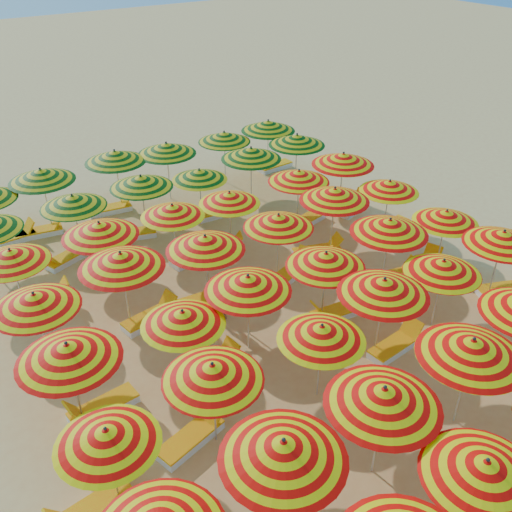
% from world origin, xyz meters
% --- Properties ---
extents(ground, '(120.00, 120.00, 0.00)m').
position_xyz_m(ground, '(0.00, 0.00, 0.00)').
color(ground, '#E0B163').
rests_on(ground, ground).
extents(umbrella_2, '(2.91, 2.91, 2.43)m').
position_xyz_m(umbrella_2, '(-1.16, -8.50, 2.14)').
color(umbrella_2, silver).
rests_on(umbrella_2, ground).
extents(umbrella_7, '(3.04, 3.04, 2.57)m').
position_xyz_m(umbrella_7, '(-3.94, -6.23, 2.26)').
color(umbrella_7, silver).
rests_on(umbrella_7, ground).
extents(umbrella_8, '(3.07, 3.07, 2.57)m').
position_xyz_m(umbrella_8, '(-1.49, -6.30, 2.26)').
color(umbrella_8, silver).
rests_on(umbrella_8, ground).
extents(umbrella_9, '(2.59, 2.59, 2.60)m').
position_xyz_m(umbrella_9, '(1.17, -6.35, 2.29)').
color(umbrella_9, silver).
rests_on(umbrella_9, ground).
extents(umbrella_12, '(2.61, 2.61, 2.23)m').
position_xyz_m(umbrella_12, '(-6.42, -3.89, 1.96)').
color(umbrella_12, silver).
rests_on(umbrella_12, ground).
extents(umbrella_13, '(2.67, 2.67, 2.40)m').
position_xyz_m(umbrella_13, '(-3.91, -3.63, 2.11)').
color(umbrella_13, silver).
rests_on(umbrella_13, ground).
extents(umbrella_14, '(2.22, 2.22, 2.29)m').
position_xyz_m(umbrella_14, '(-1.03, -3.82, 2.01)').
color(umbrella_14, silver).
rests_on(umbrella_14, ground).
extents(umbrella_15, '(2.59, 2.59, 2.56)m').
position_xyz_m(umbrella_15, '(1.30, -3.50, 2.25)').
color(umbrella_15, silver).
rests_on(umbrella_15, ground).
extents(umbrella_16, '(2.90, 2.90, 2.32)m').
position_xyz_m(umbrella_16, '(3.62, -3.51, 2.04)').
color(umbrella_16, silver).
rests_on(umbrella_16, ground).
extents(umbrella_17, '(3.08, 3.08, 2.46)m').
position_xyz_m(umbrella_17, '(6.21, -3.55, 2.17)').
color(umbrella_17, silver).
rests_on(umbrella_17, ground).
extents(umbrella_18, '(2.52, 2.52, 2.53)m').
position_xyz_m(umbrella_18, '(-6.31, -1.39, 2.22)').
color(umbrella_18, silver).
rests_on(umbrella_18, ground).
extents(umbrella_19, '(2.60, 2.60, 2.26)m').
position_xyz_m(umbrella_19, '(-3.49, -1.44, 1.99)').
color(umbrella_19, silver).
rests_on(umbrella_19, ground).
extents(umbrella_20, '(2.73, 2.73, 2.49)m').
position_xyz_m(umbrella_20, '(-1.48, -1.32, 2.19)').
color(umbrella_20, silver).
rests_on(umbrella_20, ground).
extents(umbrella_21, '(2.78, 2.78, 2.43)m').
position_xyz_m(umbrella_21, '(1.04, -1.49, 2.14)').
color(umbrella_21, silver).
rests_on(umbrella_21, ground).
extents(umbrella_22, '(2.52, 2.52, 2.57)m').
position_xyz_m(umbrella_22, '(3.79, -1.24, 2.26)').
color(umbrella_22, silver).
rests_on(umbrella_22, ground).
extents(umbrella_23, '(2.71, 2.71, 2.28)m').
position_xyz_m(umbrella_23, '(6.16, -1.48, 2.01)').
color(umbrella_23, silver).
rests_on(umbrella_23, ground).
extents(umbrella_24, '(2.87, 2.87, 2.42)m').
position_xyz_m(umbrella_24, '(-6.35, 1.11, 2.13)').
color(umbrella_24, silver).
rests_on(umbrella_24, ground).
extents(umbrella_25, '(2.94, 2.94, 2.58)m').
position_xyz_m(umbrella_25, '(-3.85, 1.49, 2.27)').
color(umbrella_25, silver).
rests_on(umbrella_25, ground).
extents(umbrella_26, '(3.14, 3.14, 2.52)m').
position_xyz_m(umbrella_26, '(-1.39, 1.12, 2.21)').
color(umbrella_26, silver).
rests_on(umbrella_26, ground).
extents(umbrella_27, '(2.64, 2.64, 2.41)m').
position_xyz_m(umbrella_27, '(1.29, 1.14, 2.12)').
color(umbrella_27, silver).
rests_on(umbrella_27, ground).
extents(umbrella_28, '(3.13, 3.13, 2.57)m').
position_xyz_m(umbrella_28, '(3.86, 1.43, 2.26)').
color(umbrella_28, silver).
rests_on(umbrella_28, ground).
extents(umbrella_29, '(2.69, 2.69, 2.30)m').
position_xyz_m(umbrella_29, '(6.31, 1.23, 2.02)').
color(umbrella_29, silver).
rests_on(umbrella_29, ground).
extents(umbrella_30, '(2.34, 2.34, 2.33)m').
position_xyz_m(umbrella_30, '(-6.28, 3.83, 2.05)').
color(umbrella_30, silver).
rests_on(umbrella_30, ground).
extents(umbrella_31, '(2.38, 2.38, 2.51)m').
position_xyz_m(umbrella_31, '(-3.66, 3.65, 2.21)').
color(umbrella_31, silver).
rests_on(umbrella_31, ground).
extents(umbrella_32, '(2.62, 2.62, 2.30)m').
position_xyz_m(umbrella_32, '(-1.08, 3.87, 2.02)').
color(umbrella_32, silver).
rests_on(umbrella_32, ground).
extents(umbrella_33, '(2.86, 2.86, 2.30)m').
position_xyz_m(umbrella_33, '(1.00, 3.64, 2.02)').
color(umbrella_33, silver).
rests_on(umbrella_33, ground).
extents(umbrella_34, '(2.84, 2.84, 2.44)m').
position_xyz_m(umbrella_34, '(3.97, 3.56, 2.15)').
color(umbrella_34, silver).
rests_on(umbrella_34, ground).
extents(umbrella_35, '(3.17, 3.17, 2.60)m').
position_xyz_m(umbrella_35, '(6.19, 3.63, 2.29)').
color(umbrella_35, silver).
rests_on(umbrella_35, ground).
extents(umbrella_37, '(2.33, 2.33, 2.39)m').
position_xyz_m(umbrella_37, '(-3.64, 6.25, 2.10)').
color(umbrella_37, silver).
rests_on(umbrella_37, ground).
extents(umbrella_38, '(3.04, 3.04, 2.45)m').
position_xyz_m(umbrella_38, '(-1.09, 6.35, 2.15)').
color(umbrella_38, silver).
rests_on(umbrella_38, ground).
extents(umbrella_39, '(2.72, 2.72, 2.25)m').
position_xyz_m(umbrella_39, '(1.16, 6.06, 1.98)').
color(umbrella_39, silver).
rests_on(umbrella_39, ground).
extents(umbrella_40, '(3.03, 3.03, 2.57)m').
position_xyz_m(umbrella_40, '(3.60, 6.19, 2.26)').
color(umbrella_40, silver).
rests_on(umbrella_40, ground).
extents(umbrella_41, '(3.14, 3.14, 2.54)m').
position_xyz_m(umbrella_41, '(6.09, 6.45, 2.24)').
color(umbrella_41, silver).
rests_on(umbrella_41, ground).
extents(umbrella_43, '(2.71, 2.71, 2.56)m').
position_xyz_m(umbrella_43, '(-3.97, 8.71, 2.26)').
color(umbrella_43, silver).
rests_on(umbrella_43, ground).
extents(umbrella_44, '(3.11, 3.11, 2.57)m').
position_xyz_m(umbrella_44, '(-1.02, 8.93, 2.26)').
color(umbrella_44, silver).
rests_on(umbrella_44, ground).
extents(umbrella_45, '(2.57, 2.57, 2.55)m').
position_xyz_m(umbrella_45, '(1.06, 8.60, 2.25)').
color(umbrella_45, silver).
rests_on(umbrella_45, ground).
extents(umbrella_46, '(2.77, 2.77, 2.42)m').
position_xyz_m(umbrella_46, '(3.88, 8.73, 2.13)').
color(umbrella_46, silver).
rests_on(umbrella_46, ground).
extents(umbrella_47, '(2.71, 2.71, 2.58)m').
position_xyz_m(umbrella_47, '(6.07, 8.54, 2.27)').
color(umbrella_47, silver).
rests_on(umbrella_47, ground).
extents(lounger_6, '(1.79, 0.79, 0.69)m').
position_xyz_m(lounger_6, '(-7.02, -3.90, 0.15)').
color(lounger_6, white).
rests_on(lounger_6, ground).
extents(lounger_7, '(1.82, 1.01, 0.69)m').
position_xyz_m(lounger_7, '(-4.41, -3.38, 0.15)').
color(lounger_7, white).
rests_on(lounger_7, ground).
extents(lounger_8, '(1.78, 0.74, 0.69)m').
position_xyz_m(lounger_8, '(1.90, -3.70, 0.15)').
color(lounger_8, white).
rests_on(lounger_8, ground).
extents(lounger_9, '(1.82, 1.17, 0.69)m').
position_xyz_m(lounger_9, '(6.81, -3.71, 0.15)').
color(lounger_9, white).
rests_on(lounger_9, ground).
extents(lounger_10, '(1.78, 0.74, 0.69)m').
position_xyz_m(lounger_10, '(-5.80, -1.33, 0.15)').
color(lounger_10, white).
rests_on(lounger_10, ground).
extents(lounger_11, '(1.79, 0.78, 0.69)m').
position_xyz_m(lounger_11, '(-2.89, -1.63, 0.15)').
color(lounger_11, white).
rests_on(lounger_11, ground).
extents(lounger_12, '(1.79, 0.77, 0.69)m').
position_xyz_m(lounger_12, '(1.54, -1.61, 0.15)').
color(lounger_12, white).
rests_on(lounger_12, ground).
extents(lounger_13, '(1.82, 0.94, 0.69)m').
position_xyz_m(lounger_13, '(4.38, -1.20, 0.15)').
color(lounger_13, white).
rests_on(lounger_13, ground).
extents(lounger_14, '(1.83, 1.13, 0.69)m').
position_xyz_m(lounger_14, '(5.66, -1.38, 0.15)').
color(lounger_14, white).
rests_on(lounger_14, ground).
extents(lounger_15, '(1.80, 0.85, 0.69)m').
position_xyz_m(lounger_15, '(-3.26, 1.30, 0.15)').
color(lounger_15, white).
rests_on(lounger_15, ground).
extents(lounger_16, '(1.78, 0.74, 0.69)m').
position_xyz_m(lounger_16, '(-1.89, 1.23, 0.15)').
color(lounger_16, white).
rests_on(lounger_16, ground).
extents(lounger_17, '(1.83, 1.12, 0.69)m').
position_xyz_m(lounger_17, '(1.89, 1.00, 0.15)').
color(lounger_17, white).
rests_on(lounger_17, ground).
extents(lounger_18, '(1.83, 1.09, 0.69)m').
position_xyz_m(lounger_18, '(3.36, 1.51, 0.15)').
color(lounger_18, white).
rests_on(lounger_18, ground).
extents(lounger_19, '(1.80, 0.83, 0.69)m').
position_xyz_m(lounger_19, '(6.81, 1.35, 0.15)').
color(lounger_19, white).
rests_on(lounger_19, ground).
extents(lounger_20, '(1.78, 0.75, 0.69)m').
position_xyz_m(lounger_20, '(-5.69, 3.97, 0.15)').
color(lounger_20, white).
rests_on(lounger_20, ground).
extents(lounger_21, '(1.81, 0.88, 0.69)m').
position_xyz_m(lounger_21, '(-0.48, 3.70, 0.15)').
color(lounger_21, white).
rests_on(lounger_21, ground).
extents(lounger_22, '(1.82, 1.21, 0.69)m').
position_xyz_m(lounger_22, '(0.49, 3.59, 0.15)').
color(lounger_22, white).
rests_on(lounger_22, ground).
extents(lounger_23, '(1.82, 0.95, 0.69)m').
position_xyz_m(lounger_23, '(4.47, 3.58, 0.15)').
color(lounger_23, white).
rests_on(lounger_23, ground).
extents(lounger_24, '(1.83, 1.09, 0.69)m').
position_xyz_m(lounger_24, '(6.78, 3.41, 0.15)').
color(lounger_24, white).
rests_on(lounger_24, ground).
extents(lounger_25, '(1.82, 1.17, 0.69)m').
position_xyz_m(lounger_25, '(-4.24, 6.06, 0.15)').
color(lounger_25, white).
rests_on(lounger_25, ground).
extents(lounger_26, '(1.83, 1.05, 0.69)m').
position_xyz_m(lounger_26, '(-1.68, 6.38, 0.15)').
color(lounger_26, white).
rests_on(lounger_26, ground).
extents(lounger_27, '(1.76, 0.68, 0.69)m').
position_xyz_m(lounger_27, '(1.75, 6.11, 0.15)').
color(lounger_27, white).
rests_on(lounger_27, ground).
extents(lounger_28, '(1.77, 0.71, 0.69)m').
position_xyz_m(lounger_28, '(-5.47, 8.54, 0.15)').
color(lounger_28, white).
rests_on(lounger_28, ground).
extents(lounger_29, '(1.80, 0.86, 0.69)m').
position_xyz_m(lounger_29, '(-4.47, 8.49, 0.15)').
color(lounger_29, white).
rests_on(lounger_29, ground).
extents(lounger_30, '(1.79, 0.80, 0.69)m').
position_xyz_m(lounger_30, '(-1.52, 8.81, 0.15)').
color(lounger_30, white).
rests_on(lounger_30, ground).
extents(lounger_31, '(1.76, 0.67, 0.69)m').
position_xyz_m(lounger_31, '(6.57, 8.72, 0.15)').
color(lounger_31, white).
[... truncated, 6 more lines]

